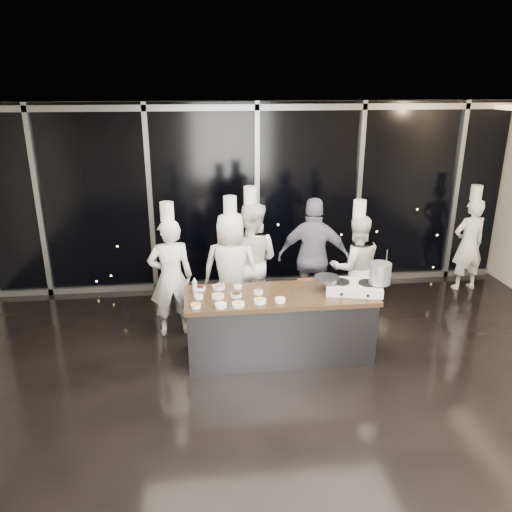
{
  "coord_description": "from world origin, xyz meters",
  "views": [
    {
      "loc": [
        -1.02,
        -4.95,
        3.51
      ],
      "look_at": [
        -0.28,
        1.2,
        1.33
      ],
      "focal_mm": 35.0,
      "sensor_mm": 36.0,
      "label": 1
    }
  ],
  "objects_px": {
    "chef_center": "(250,260)",
    "guest": "(314,258)",
    "demo_counter": "(280,325)",
    "frying_pan": "(326,279)",
    "chef_side": "(469,243)",
    "stove": "(354,287)",
    "stock_pot": "(380,273)",
    "chef_right": "(355,267)",
    "chef_left": "(231,269)",
    "chef_far_left": "(171,277)"
  },
  "relations": [
    {
      "from": "stove",
      "to": "chef_side",
      "type": "bearing_deg",
      "value": 49.71
    },
    {
      "from": "frying_pan",
      "to": "chef_side",
      "type": "height_order",
      "value": "chef_side"
    },
    {
      "from": "demo_counter",
      "to": "stove",
      "type": "relative_size",
      "value": 3.08
    },
    {
      "from": "frying_pan",
      "to": "chef_right",
      "type": "height_order",
      "value": "chef_right"
    },
    {
      "from": "chef_center",
      "to": "chef_right",
      "type": "xyz_separation_m",
      "value": [
        1.58,
        -0.22,
        -0.1
      ]
    },
    {
      "from": "chef_right",
      "to": "chef_side",
      "type": "distance_m",
      "value": 2.46
    },
    {
      "from": "chef_right",
      "to": "chef_left",
      "type": "bearing_deg",
      "value": 0.29
    },
    {
      "from": "chef_left",
      "to": "guest",
      "type": "distance_m",
      "value": 1.3
    },
    {
      "from": "chef_left",
      "to": "frying_pan",
      "type": "bearing_deg",
      "value": 153.18
    },
    {
      "from": "stove",
      "to": "guest",
      "type": "bearing_deg",
      "value": 114.94
    },
    {
      "from": "chef_far_left",
      "to": "chef_side",
      "type": "height_order",
      "value": "chef_far_left"
    },
    {
      "from": "stock_pot",
      "to": "demo_counter",
      "type": "bearing_deg",
      "value": 174.19
    },
    {
      "from": "demo_counter",
      "to": "chef_left",
      "type": "distance_m",
      "value": 1.23
    },
    {
      "from": "chef_left",
      "to": "chef_right",
      "type": "distance_m",
      "value": 1.9
    },
    {
      "from": "chef_right",
      "to": "chef_far_left",
      "type": "bearing_deg",
      "value": 3.96
    },
    {
      "from": "stove",
      "to": "guest",
      "type": "xyz_separation_m",
      "value": [
        -0.24,
        1.24,
        -0.03
      ]
    },
    {
      "from": "frying_pan",
      "to": "chef_right",
      "type": "distance_m",
      "value": 1.24
    },
    {
      "from": "demo_counter",
      "to": "chef_side",
      "type": "height_order",
      "value": "chef_side"
    },
    {
      "from": "chef_far_left",
      "to": "chef_right",
      "type": "distance_m",
      "value": 2.77
    },
    {
      "from": "chef_far_left",
      "to": "guest",
      "type": "relative_size",
      "value": 1.04
    },
    {
      "from": "stove",
      "to": "stock_pot",
      "type": "xyz_separation_m",
      "value": [
        0.31,
        -0.09,
        0.21
      ]
    },
    {
      "from": "chef_right",
      "to": "chef_side",
      "type": "bearing_deg",
      "value": -159.65
    },
    {
      "from": "chef_left",
      "to": "chef_side",
      "type": "distance_m",
      "value": 4.29
    },
    {
      "from": "chef_center",
      "to": "chef_side",
      "type": "xyz_separation_m",
      "value": [
        3.88,
        0.65,
        -0.09
      ]
    },
    {
      "from": "stock_pot",
      "to": "chef_left",
      "type": "height_order",
      "value": "chef_left"
    },
    {
      "from": "chef_far_left",
      "to": "chef_center",
      "type": "height_order",
      "value": "chef_center"
    },
    {
      "from": "frying_pan",
      "to": "demo_counter",
      "type": "bearing_deg",
      "value": -162.81
    },
    {
      "from": "stove",
      "to": "chef_center",
      "type": "distance_m",
      "value": 1.76
    },
    {
      "from": "stock_pot",
      "to": "frying_pan",
      "type": "bearing_deg",
      "value": 165.94
    },
    {
      "from": "chef_center",
      "to": "guest",
      "type": "height_order",
      "value": "chef_center"
    },
    {
      "from": "demo_counter",
      "to": "frying_pan",
      "type": "xyz_separation_m",
      "value": [
        0.61,
        0.04,
        0.61
      ]
    },
    {
      "from": "frying_pan",
      "to": "chef_right",
      "type": "bearing_deg",
      "value": 67.67
    },
    {
      "from": "chef_center",
      "to": "guest",
      "type": "distance_m",
      "value": 0.97
    },
    {
      "from": "stove",
      "to": "chef_left",
      "type": "relative_size",
      "value": 0.4
    },
    {
      "from": "stock_pot",
      "to": "chef_side",
      "type": "relative_size",
      "value": 0.15
    },
    {
      "from": "frying_pan",
      "to": "chef_left",
      "type": "relative_size",
      "value": 0.3
    },
    {
      "from": "stove",
      "to": "chef_center",
      "type": "relative_size",
      "value": 0.39
    },
    {
      "from": "demo_counter",
      "to": "chef_center",
      "type": "height_order",
      "value": "chef_center"
    },
    {
      "from": "chef_right",
      "to": "chef_center",
      "type": "bearing_deg",
      "value": -8.03
    },
    {
      "from": "stove",
      "to": "stock_pot",
      "type": "bearing_deg",
      "value": -1.8
    },
    {
      "from": "stove",
      "to": "chef_far_left",
      "type": "distance_m",
      "value": 2.55
    },
    {
      "from": "stock_pot",
      "to": "chef_center",
      "type": "relative_size",
      "value": 0.13
    },
    {
      "from": "chef_side",
      "to": "chef_far_left",
      "type": "bearing_deg",
      "value": 4.67
    },
    {
      "from": "demo_counter",
      "to": "chef_center",
      "type": "relative_size",
      "value": 1.19
    },
    {
      "from": "chef_far_left",
      "to": "chef_side",
      "type": "bearing_deg",
      "value": -176.33
    },
    {
      "from": "demo_counter",
      "to": "chef_center",
      "type": "distance_m",
      "value": 1.34
    },
    {
      "from": "demo_counter",
      "to": "stove",
      "type": "height_order",
      "value": "stove"
    },
    {
      "from": "guest",
      "to": "chef_far_left",
      "type": "bearing_deg",
      "value": 24.84
    },
    {
      "from": "frying_pan",
      "to": "chef_center",
      "type": "bearing_deg",
      "value": 139.71
    },
    {
      "from": "chef_far_left",
      "to": "guest",
      "type": "height_order",
      "value": "chef_far_left"
    }
  ]
}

